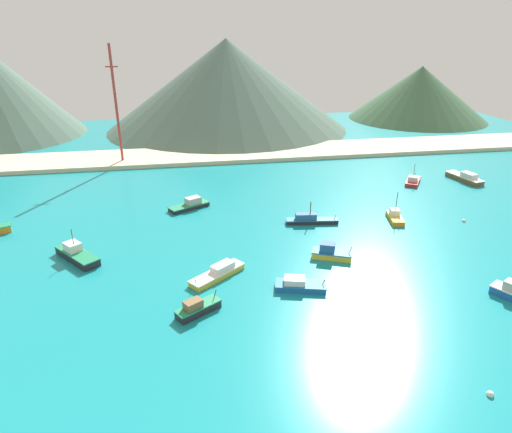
% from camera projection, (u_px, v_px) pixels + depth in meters
% --- Properties ---
extents(ground, '(260.00, 280.00, 0.50)m').
position_uv_depth(ground, '(284.00, 252.00, 83.62)').
color(ground, teal).
extents(fishing_boat_0, '(5.34, 11.53, 2.57)m').
position_uv_depth(fishing_boat_0, '(465.00, 178.00, 121.30)').
color(fishing_boat_0, brown).
rests_on(fishing_boat_0, ground).
extents(fishing_boat_1, '(9.15, 10.36, 5.84)m').
position_uv_depth(fishing_boat_1, '(77.00, 254.00, 80.01)').
color(fishing_boat_1, '#232328').
rests_on(fishing_boat_1, ground).
extents(fishing_boat_2, '(9.85, 7.32, 2.46)m').
position_uv_depth(fishing_boat_2, '(190.00, 205.00, 102.89)').
color(fishing_boat_2, '#232328').
rests_on(fishing_boat_2, ground).
extents(fishing_boat_3, '(11.35, 3.68, 4.89)m').
position_uv_depth(fishing_boat_3, '(310.00, 220.00, 94.95)').
color(fishing_boat_3, '#232328').
rests_on(fishing_boat_3, ground).
extents(fishing_boat_5, '(8.65, 5.09, 1.97)m').
position_uv_depth(fishing_boat_5, '(299.00, 285.00, 71.04)').
color(fishing_boat_5, '#1E5BA8').
rests_on(fishing_boat_5, ground).
extents(fishing_boat_7, '(10.11, 8.64, 2.01)m').
position_uv_depth(fishing_boat_7, '(218.00, 273.00, 74.48)').
color(fishing_boat_7, gold).
rests_on(fishing_boat_7, ground).
extents(fishing_boat_9, '(7.11, 5.56, 2.63)m').
position_uv_depth(fishing_boat_9, '(197.00, 308.00, 64.78)').
color(fishing_boat_9, '#232328').
rests_on(fishing_boat_9, ground).
extents(fishing_boat_10, '(7.80, 5.67, 2.86)m').
position_uv_depth(fishing_boat_10, '(331.00, 252.00, 80.62)').
color(fishing_boat_10, gold).
rests_on(fishing_boat_10, ground).
extents(fishing_boat_11, '(7.41, 8.70, 5.50)m').
position_uv_depth(fishing_boat_11, '(413.00, 181.00, 119.43)').
color(fishing_boat_11, red).
rests_on(fishing_boat_11, ground).
extents(fishing_boat_12, '(4.05, 7.45, 6.36)m').
position_uv_depth(fishing_boat_12, '(395.00, 217.00, 96.52)').
color(fishing_boat_12, orange).
rests_on(fishing_boat_12, ground).
extents(buoy_0, '(0.82, 0.82, 0.82)m').
position_uv_depth(buoy_0, '(464.00, 221.00, 95.96)').
color(buoy_0, silver).
rests_on(buoy_0, ground).
extents(buoy_1, '(0.83, 0.83, 0.83)m').
position_uv_depth(buoy_1, '(490.00, 394.00, 50.51)').
color(buoy_1, silver).
rests_on(buoy_1, ground).
extents(beach_strip, '(247.00, 19.83, 1.20)m').
position_uv_depth(beach_strip, '(235.00, 154.00, 145.65)').
color(beach_strip, beige).
rests_on(beach_strip, ground).
extents(hill_central, '(98.15, 98.15, 35.09)m').
position_uv_depth(hill_central, '(227.00, 84.00, 179.73)').
color(hill_central, '#4C6656').
rests_on(hill_central, ground).
extents(hill_east, '(61.00, 61.00, 23.21)m').
position_uv_depth(hill_east, '(419.00, 93.00, 200.22)').
color(hill_east, '#3D6042').
rests_on(hill_east, ground).
extents(radio_tower, '(3.48, 2.78, 34.79)m').
position_uv_depth(radio_tower, '(116.00, 105.00, 129.92)').
color(radio_tower, '#B7332D').
rests_on(radio_tower, ground).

